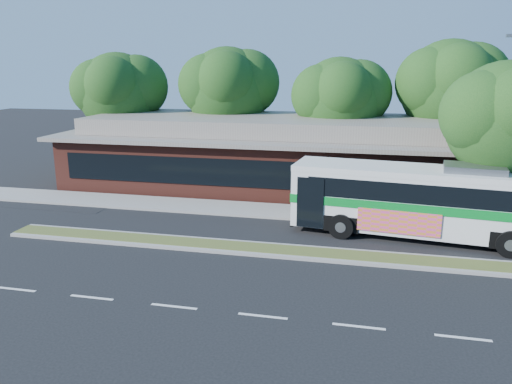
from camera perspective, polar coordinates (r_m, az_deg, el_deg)
ground at (r=20.81m, az=3.62°, el=-7.56°), size 120.00×120.00×0.00m
median_strip at (r=21.33m, az=3.88°, el=-6.79°), size 26.00×1.10×0.15m
sidewalk at (r=26.78m, az=5.77°, el=-2.40°), size 44.00×2.60×0.12m
parking_lot at (r=36.65m, az=-22.63°, el=1.06°), size 14.00×12.00×0.01m
plaza_building at (r=32.69m, az=7.26°, el=4.36°), size 33.20×11.20×4.45m
tree_bg_a at (r=38.47m, az=-14.81°, el=11.12°), size 6.47×5.80×8.63m
tree_bg_b at (r=36.51m, az=-2.58°, el=11.85°), size 6.69×6.00×9.00m
tree_bg_c at (r=34.31m, az=10.17°, el=10.56°), size 6.24×5.60×8.26m
tree_bg_d at (r=35.68m, az=21.90°, el=11.24°), size 6.91×6.20×9.37m
transit_bus at (r=23.80m, az=19.74°, el=-0.56°), size 12.84×4.21×3.54m
sedan at (r=31.90m, az=-9.74°, el=1.50°), size 5.61×3.71×1.51m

